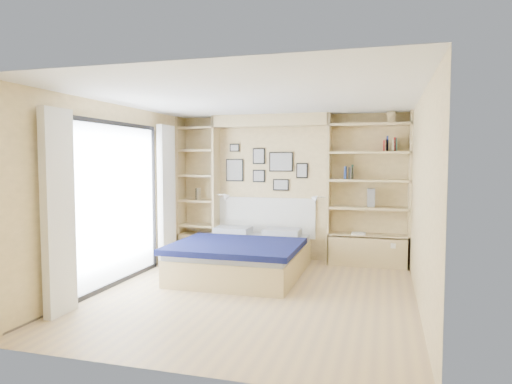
# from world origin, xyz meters

# --- Properties ---
(ground) EXTENTS (4.50, 4.50, 0.00)m
(ground) POSITION_xyz_m (0.00, 0.00, 0.00)
(ground) COLOR tan
(ground) RESTS_ON ground
(room_shell) EXTENTS (4.50, 4.50, 4.50)m
(room_shell) POSITION_xyz_m (-0.39, 1.52, 1.08)
(room_shell) COLOR #E6C787
(room_shell) RESTS_ON ground
(bed) EXTENTS (1.81, 2.37, 1.07)m
(bed) POSITION_xyz_m (-0.45, 1.00, 0.28)
(bed) COLOR tan
(bed) RESTS_ON ground
(photo_gallery) EXTENTS (1.48, 0.02, 0.82)m
(photo_gallery) POSITION_xyz_m (-0.45, 2.22, 1.60)
(photo_gallery) COLOR black
(photo_gallery) RESTS_ON ground
(reading_lamps) EXTENTS (1.92, 0.12, 0.15)m
(reading_lamps) POSITION_xyz_m (-0.30, 2.00, 1.10)
(reading_lamps) COLOR silver
(reading_lamps) RESTS_ON ground
(shelf_decor) EXTENTS (3.43, 0.23, 2.03)m
(shelf_decor) POSITION_xyz_m (1.19, 2.07, 1.71)
(shelf_decor) COLOR navy
(shelf_decor) RESTS_ON ground
(deck) EXTENTS (3.20, 4.00, 0.05)m
(deck) POSITION_xyz_m (-3.60, 0.00, 0.00)
(deck) COLOR #655A4A
(deck) RESTS_ON ground
(deck_chair) EXTENTS (0.55, 0.82, 0.78)m
(deck_chair) POSITION_xyz_m (-3.43, 0.99, 0.37)
(deck_chair) COLOR tan
(deck_chair) RESTS_ON ground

